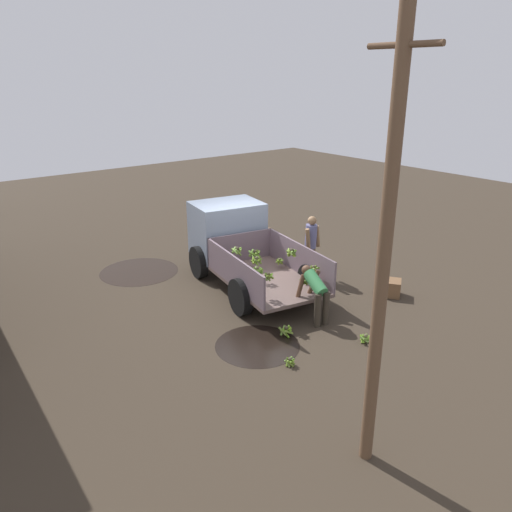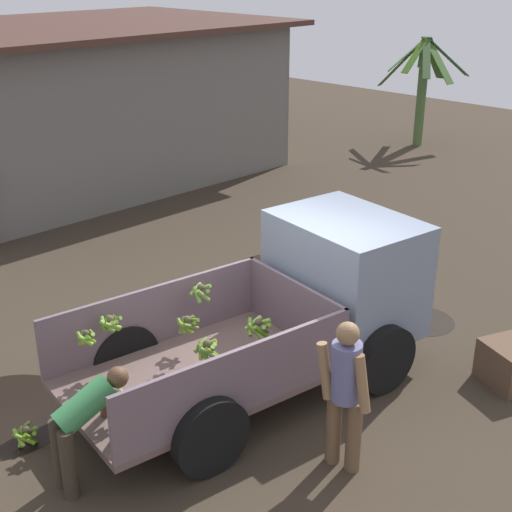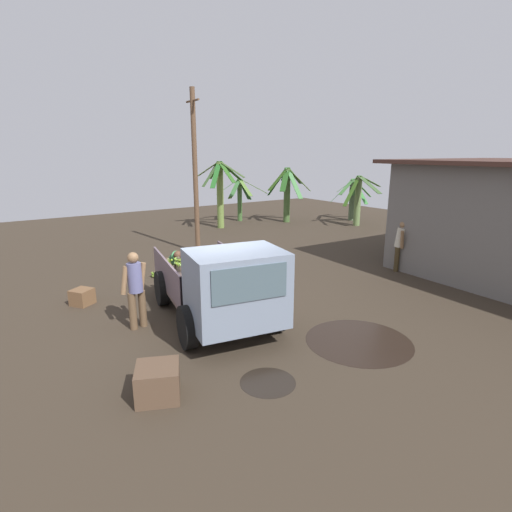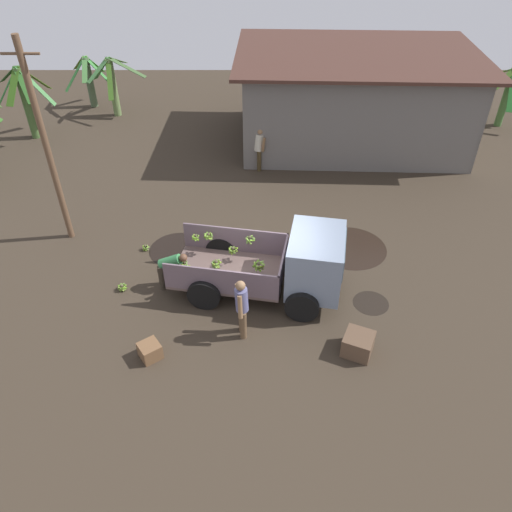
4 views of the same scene
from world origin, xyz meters
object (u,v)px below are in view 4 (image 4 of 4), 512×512
person_bystander_near_shed (259,147)px  wooden_crate_0 (150,351)px  banana_bunch_on_ground_0 (122,287)px  banana_bunch_on_ground_1 (145,247)px  cargo_truck (295,264)px  person_worker_loading (170,267)px  utility_pole (46,146)px  person_foreground_visitor (242,306)px  wooden_crate_1 (358,344)px  banana_bunch_on_ground_2 (172,261)px

person_bystander_near_shed → wooden_crate_0: bearing=-128.4°
banana_bunch_on_ground_0 → banana_bunch_on_ground_1: 1.79m
cargo_truck → banana_bunch_on_ground_1: bearing=166.6°
person_bystander_near_shed → wooden_crate_0: person_bystander_near_shed is taller
person_worker_loading → banana_bunch_on_ground_1: person_worker_loading is taller
cargo_truck → wooden_crate_0: (-3.43, -2.19, -0.79)m
utility_pole → person_worker_loading: (3.42, -2.35, -2.27)m
person_worker_loading → banana_bunch_on_ground_1: (-1.02, 1.64, -0.62)m
utility_pole → person_foreground_visitor: 7.00m
person_foreground_visitor → banana_bunch_on_ground_0: bearing=-35.2°
banana_bunch_on_ground_0 → wooden_crate_1: bearing=-19.8°
banana_bunch_on_ground_1 → cargo_truck: bearing=-23.6°
person_foreground_visitor → person_bystander_near_shed: size_ratio=1.04×
person_foreground_visitor → person_bystander_near_shed: (0.44, 8.29, -0.04)m
person_worker_loading → banana_bunch_on_ground_1: bearing=131.7°
cargo_truck → utility_pole: utility_pole is taller
person_foreground_visitor → wooden_crate_0: 2.34m
banana_bunch_on_ground_2 → wooden_crate_1: bearing=-34.2°
banana_bunch_on_ground_0 → wooden_crate_0: size_ratio=0.55×
utility_pole → banana_bunch_on_ground_2: bearing=-22.9°
cargo_truck → person_worker_loading: (-3.23, 0.21, -0.27)m
person_foreground_visitor → wooden_crate_0: size_ratio=3.68×
banana_bunch_on_ground_0 → cargo_truck: bearing=-1.2°
banana_bunch_on_ground_1 → wooden_crate_1: wooden_crate_1 is taller
wooden_crate_0 → wooden_crate_1: (4.80, 0.15, 0.06)m
utility_pole → banana_bunch_on_ground_2: size_ratio=19.47×
cargo_truck → banana_bunch_on_ground_0: bearing=-171.1°
person_bystander_near_shed → banana_bunch_on_ground_0: 7.70m
banana_bunch_on_ground_0 → person_foreground_visitor: bearing=-25.9°
person_foreground_visitor → wooden_crate_0: (-2.10, -0.72, -0.73)m
person_foreground_visitor → banana_bunch_on_ground_1: (-2.92, 3.33, -0.83)m
utility_pole → wooden_crate_1: 9.65m
cargo_truck → banana_bunch_on_ground_0: cargo_truck is taller
banana_bunch_on_ground_2 → wooden_crate_0: 3.38m
cargo_truck → wooden_crate_1: 2.56m
person_bystander_near_shed → banana_bunch_on_ground_2: 6.21m
utility_pole → banana_bunch_on_ground_0: 4.33m
cargo_truck → banana_bunch_on_ground_1: (-4.26, 1.86, -0.89)m
wooden_crate_0 → banana_bunch_on_ground_2: bearing=89.2°
utility_pole → person_foreground_visitor: (5.32, -4.04, -2.06)m
person_foreground_visitor → person_bystander_near_shed: bearing=-102.4°
person_bystander_near_shed → person_foreground_visitor: bearing=-115.7°
person_bystander_near_shed → wooden_crate_1: person_bystander_near_shed is taller
banana_bunch_on_ground_0 → wooden_crate_0: bearing=-63.5°
utility_pole → banana_bunch_on_ground_0: size_ratio=23.60×
utility_pole → banana_bunch_on_ground_1: size_ratio=28.26×
person_foreground_visitor → banana_bunch_on_ground_2: (-2.05, 2.66, -0.79)m
banana_bunch_on_ground_1 → wooden_crate_0: (0.82, -4.05, 0.10)m
banana_bunch_on_ground_2 → person_worker_loading: bearing=-81.2°
cargo_truck → wooden_crate_0: size_ratio=10.16×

